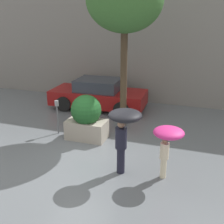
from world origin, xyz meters
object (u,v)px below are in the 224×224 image
at_px(person_child, 168,138).
at_px(parked_car_near, 98,95).
at_px(planter_box, 86,118).
at_px(parking_meter, 57,110).
at_px(person_adult, 124,125).
at_px(street_tree, 125,0).

xyz_separation_m(person_child, parked_car_near, (-3.86, 4.98, -0.56)).
relative_size(planter_box, parking_meter, 1.26).
height_order(person_adult, street_tree, street_tree).
bearing_deg(parking_meter, parked_car_near, 84.22).
relative_size(person_adult, parked_car_near, 0.43).
height_order(planter_box, parking_meter, planter_box).
xyz_separation_m(parked_car_near, parking_meter, (-0.33, -3.22, 0.27)).
bearing_deg(person_adult, parked_car_near, 147.16).
height_order(planter_box, person_child, planter_box).
distance_m(person_adult, person_child, 1.17).
xyz_separation_m(parked_car_near, street_tree, (1.82, -2.11, 3.95)).
bearing_deg(street_tree, person_adult, -73.25).
relative_size(planter_box, person_child, 1.07).
distance_m(parked_car_near, street_tree, 4.84).
bearing_deg(parked_car_near, planter_box, -167.48).
bearing_deg(parked_car_near, parking_meter, 172.27).
bearing_deg(person_adult, person_child, 35.17).
bearing_deg(person_child, planter_box, -169.87).
bearing_deg(parking_meter, person_child, -22.81).
bearing_deg(parked_car_near, street_tree, -141.11).
distance_m(planter_box, parked_car_near, 3.40).
relative_size(person_adult, street_tree, 0.33).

